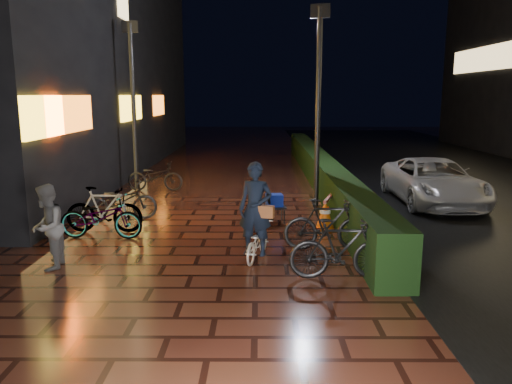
{
  "coord_description": "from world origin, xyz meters",
  "views": [
    {
      "loc": [
        1.16,
        -9.25,
        3.06
      ],
      "look_at": [
        1.11,
        0.79,
        1.1
      ],
      "focal_mm": 35.0,
      "sensor_mm": 36.0,
      "label": 1
    }
  ],
  "objects_px": {
    "cart_assembly": "(274,202)",
    "cyclist": "(256,224)",
    "bystander_person": "(47,227)",
    "van": "(433,181)",
    "traffic_barrier": "(329,209)"
  },
  "relations": [
    {
      "from": "bystander_person",
      "to": "cyclist",
      "type": "xyz_separation_m",
      "value": [
        3.69,
        0.5,
        -0.07
      ]
    },
    {
      "from": "cart_assembly",
      "to": "bystander_person",
      "type": "bearing_deg",
      "value": -141.29
    },
    {
      "from": "cyclist",
      "to": "cart_assembly",
      "type": "bearing_deg",
      "value": 81.55
    },
    {
      "from": "bystander_person",
      "to": "cart_assembly",
      "type": "xyz_separation_m",
      "value": [
        4.11,
        3.29,
        -0.25
      ]
    },
    {
      "from": "cart_assembly",
      "to": "traffic_barrier",
      "type": "bearing_deg",
      "value": 2.58
    },
    {
      "from": "van",
      "to": "traffic_barrier",
      "type": "relative_size",
      "value": 2.74
    },
    {
      "from": "traffic_barrier",
      "to": "cart_assembly",
      "type": "xyz_separation_m",
      "value": [
        -1.36,
        -0.06,
        0.18
      ]
    },
    {
      "from": "traffic_barrier",
      "to": "cart_assembly",
      "type": "distance_m",
      "value": 1.37
    },
    {
      "from": "bystander_person",
      "to": "cyclist",
      "type": "bearing_deg",
      "value": 90.59
    },
    {
      "from": "traffic_barrier",
      "to": "bystander_person",
      "type": "bearing_deg",
      "value": -148.48
    },
    {
      "from": "bystander_person",
      "to": "cyclist",
      "type": "height_order",
      "value": "cyclist"
    },
    {
      "from": "bystander_person",
      "to": "traffic_barrier",
      "type": "distance_m",
      "value": 6.43
    },
    {
      "from": "traffic_barrier",
      "to": "cart_assembly",
      "type": "bearing_deg",
      "value": -177.42
    },
    {
      "from": "van",
      "to": "traffic_barrier",
      "type": "bearing_deg",
      "value": -146.03
    },
    {
      "from": "cart_assembly",
      "to": "cyclist",
      "type": "bearing_deg",
      "value": -98.45
    }
  ]
}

